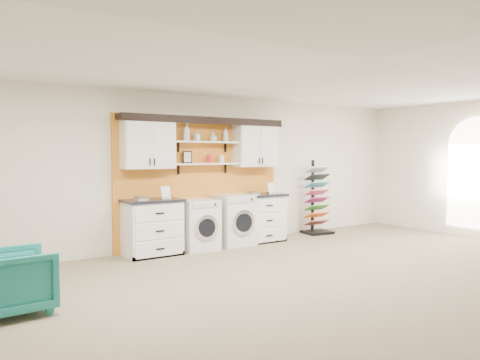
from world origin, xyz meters
TOP-DOWN VIEW (x-y plane):
  - floor at (0.00, 0.00)m, footprint 10.00×10.00m
  - ceiling at (0.00, 0.00)m, footprint 10.00×10.00m
  - wall_back at (0.00, 4.00)m, footprint 10.00×0.00m
  - accent_panel at (0.00, 3.96)m, footprint 3.40×0.07m
  - upper_cabinet_left at (-1.13, 3.79)m, footprint 0.90×0.35m
  - upper_cabinet_right at (1.13, 3.79)m, footprint 0.90×0.35m
  - shelf_lower at (0.00, 3.80)m, footprint 1.32×0.28m
  - shelf_upper at (0.00, 3.80)m, footprint 1.32×0.28m
  - crown_molding at (0.00, 3.81)m, footprint 3.30×0.41m
  - window_arched at (4.94, 1.50)m, footprint 0.06×1.10m
  - picture_frame at (-0.35, 3.85)m, footprint 0.18×0.02m
  - canister_red at (0.10, 3.80)m, footprint 0.11×0.11m
  - canister_cream at (0.35, 3.80)m, footprint 0.10×0.10m
  - base_cabinet_left at (-1.13, 3.64)m, footprint 0.97×0.66m
  - base_cabinet_right at (1.13, 3.64)m, footprint 0.95×0.66m
  - washer at (-0.27, 3.64)m, footprint 0.64×0.71m
  - dryer at (0.51, 3.64)m, footprint 0.68×0.71m
  - sample_rack at (2.68, 3.67)m, footprint 0.63×0.54m
  - armchair at (-3.52, 1.79)m, footprint 0.81×0.78m
  - soap_bottle_a at (-0.39, 3.80)m, footprint 0.16×0.16m
  - soap_bottle_b at (-0.18, 3.80)m, footprint 0.10×0.10m
  - soap_bottle_c at (0.17, 3.80)m, footprint 0.19×0.19m
  - soap_bottle_d at (0.44, 3.80)m, footprint 0.13×0.13m

SIDE VIEW (x-z plane):
  - floor at x=0.00m, z-range 0.00..0.00m
  - armchair at x=-3.52m, z-range 0.00..0.70m
  - washer at x=-0.27m, z-range 0.00..0.90m
  - base_cabinet_right at x=1.13m, z-range 0.00..0.93m
  - dryer at x=0.51m, z-range 0.00..0.95m
  - base_cabinet_left at x=-1.13m, z-range 0.00..0.95m
  - sample_rack at x=2.68m, z-range -0.28..1.30m
  - accent_panel at x=0.00m, z-range 0.00..2.40m
  - window_arched at x=4.94m, z-range 0.26..2.51m
  - wall_back at x=0.00m, z-range -3.60..6.40m
  - shelf_lower at x=0.00m, z-range 1.52..1.54m
  - canister_cream at x=0.35m, z-range 1.54..1.69m
  - canister_red at x=0.10m, z-range 1.54..1.71m
  - picture_frame at x=-0.35m, z-range 1.54..1.77m
  - upper_cabinet_left at x=-1.13m, z-range 1.46..2.30m
  - upper_cabinet_right at x=1.13m, z-range 1.46..2.30m
  - shelf_upper at x=0.00m, z-range 1.92..1.94m
  - soap_bottle_c at x=0.17m, z-range 1.95..2.12m
  - soap_bottle_b at x=-0.18m, z-range 1.94..2.13m
  - soap_bottle_d at x=0.44m, z-range 1.95..2.22m
  - soap_bottle_a at x=-0.39m, z-range 1.95..2.26m
  - crown_molding at x=0.00m, z-range 2.26..2.39m
  - ceiling at x=0.00m, z-range 2.80..2.80m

